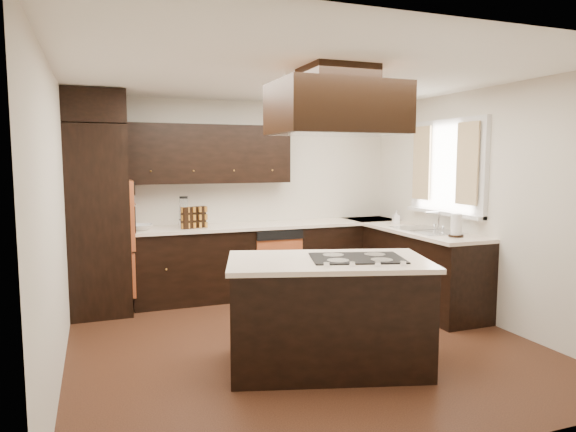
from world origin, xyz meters
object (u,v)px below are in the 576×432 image
object	(u,v)px
oven_column	(98,220)
range_hood	(337,109)
island	(328,315)
spice_rack	(194,217)

from	to	relation	value
oven_column	range_hood	world-z (taller)	range_hood
island	range_hood	xyz separation A→B (m)	(0.11, 0.08, 1.72)
oven_column	spice_rack	distance (m)	1.08
island	spice_rack	size ratio (longest dim) A/B	5.12
oven_column	island	world-z (taller)	oven_column
oven_column	island	distance (m)	2.99
oven_column	spice_rack	bearing A→B (deg)	0.05
range_hood	spice_rack	distance (m)	2.64
oven_column	island	bearing A→B (deg)	-52.84
island	spice_rack	world-z (taller)	spice_rack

